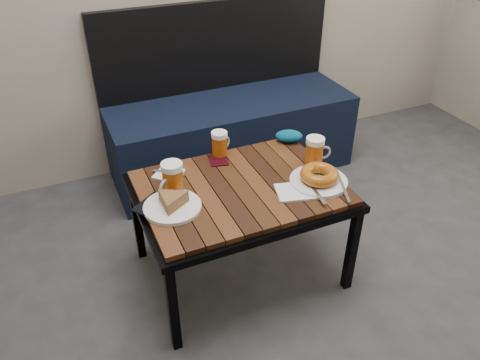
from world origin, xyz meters
name	(u,v)px	position (x,y,z in m)	size (l,w,h in m)	color
bench	(230,128)	(0.19, 1.76, 0.27)	(1.40, 0.50, 0.95)	black
cafe_table	(240,195)	(-0.12, 0.92, 0.43)	(0.84, 0.62, 0.47)	black
beer_mug_left	(172,179)	(-0.38, 0.98, 0.54)	(0.13, 0.11, 0.14)	#A7490D
beer_mug_centre	(220,144)	(-0.10, 1.18, 0.53)	(0.11, 0.09, 0.12)	#A7490D
beer_mug_right	(315,151)	(0.24, 0.95, 0.54)	(0.12, 0.09, 0.13)	#A7490D
plate_pie	(172,203)	(-0.41, 0.88, 0.50)	(0.22, 0.22, 0.06)	white
plate_bagel	(319,177)	(0.18, 0.81, 0.50)	(0.24, 0.30, 0.07)	white
napkin_left	(169,174)	(-0.36, 1.12, 0.48)	(0.15, 0.15, 0.01)	white
napkin_right	(295,192)	(0.06, 0.79, 0.48)	(0.17, 0.16, 0.01)	white
passport_navy	(153,205)	(-0.48, 0.93, 0.48)	(0.10, 0.14, 0.01)	black
passport_burgundy	(219,159)	(-0.13, 1.14, 0.47)	(0.08, 0.11, 0.01)	black
knit_pouch	(289,136)	(0.24, 1.17, 0.50)	(0.13, 0.08, 0.06)	navy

